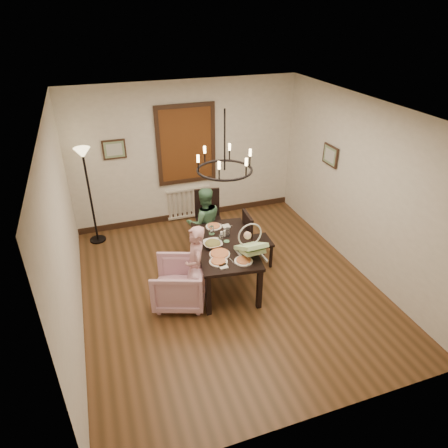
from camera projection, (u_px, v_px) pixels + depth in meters
room_shell at (221, 198)px, 6.06m from camera, size 4.51×5.00×2.81m
dining_table at (225, 248)px, 6.23m from camera, size 1.08×1.66×0.73m
chair_far at (209, 219)px, 7.31m from camera, size 0.52×0.52×1.05m
chair_right at (258, 238)px, 6.77m from camera, size 0.46×0.46×1.00m
armchair at (179, 283)px, 5.94m from camera, size 0.97×0.96×0.69m
elderly_woman at (196, 273)px, 5.85m from camera, size 0.30×0.42×1.08m
seated_man at (205, 228)px, 7.00m from camera, size 0.54×0.43×1.08m
baby_bouncer at (251, 245)px, 5.82m from camera, size 0.42×0.56×0.36m
salad_bowl at (213, 244)px, 6.11m from camera, size 0.35×0.35×0.09m
pizza_platter at (220, 254)px, 5.91m from camera, size 0.31×0.31×0.04m
drinking_glass at (221, 239)px, 6.17m from camera, size 0.07×0.07×0.14m
window_blinds at (186, 145)px, 7.68m from camera, size 1.00×0.03×1.40m
radiator at (189, 202)px, 8.31m from camera, size 0.92×0.12×0.62m
picture_back at (114, 149)px, 7.28m from camera, size 0.42×0.03×0.36m
picture_right at (330, 155)px, 7.00m from camera, size 0.03×0.42×0.36m
floor_lamp at (90, 198)px, 7.23m from camera, size 0.30×0.30×1.80m
chandelier at (225, 170)px, 5.59m from camera, size 0.80×0.80×0.04m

